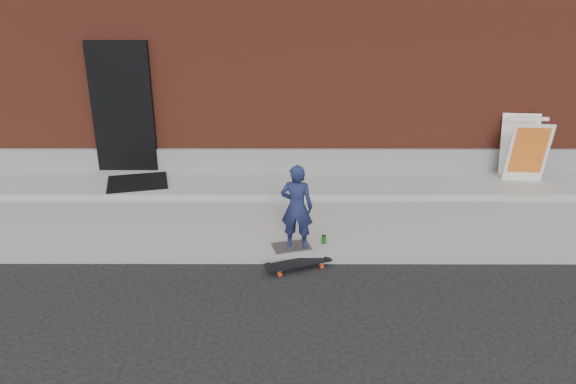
{
  "coord_description": "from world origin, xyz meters",
  "views": [
    {
      "loc": [
        0.27,
        -6.52,
        3.67
      ],
      "look_at": [
        0.25,
        0.8,
        0.71
      ],
      "focal_mm": 35.0,
      "sensor_mm": 36.0,
      "label": 1
    }
  ],
  "objects_px": {
    "child": "(297,207)",
    "pizza_sign": "(524,148)",
    "soda_can": "(324,239)",
    "skateboard": "(298,263)"
  },
  "relations": [
    {
      "from": "pizza_sign",
      "to": "child",
      "type": "bearing_deg",
      "value": -148.65
    },
    {
      "from": "child",
      "to": "soda_can",
      "type": "relative_size",
      "value": 10.02
    },
    {
      "from": "pizza_sign",
      "to": "soda_can",
      "type": "xyz_separation_m",
      "value": [
        -3.51,
        -2.26,
        -0.58
      ]
    },
    {
      "from": "pizza_sign",
      "to": "soda_can",
      "type": "height_order",
      "value": "pizza_sign"
    },
    {
      "from": "skateboard",
      "to": "soda_can",
      "type": "relative_size",
      "value": 7.42
    },
    {
      "from": "skateboard",
      "to": "soda_can",
      "type": "height_order",
      "value": "soda_can"
    },
    {
      "from": "child",
      "to": "pizza_sign",
      "type": "distance_m",
      "value": 4.55
    },
    {
      "from": "pizza_sign",
      "to": "soda_can",
      "type": "distance_m",
      "value": 4.21
    },
    {
      "from": "child",
      "to": "pizza_sign",
      "type": "xyz_separation_m",
      "value": [
        3.89,
        2.37,
        0.06
      ]
    },
    {
      "from": "skateboard",
      "to": "pizza_sign",
      "type": "distance_m",
      "value": 4.76
    }
  ]
}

